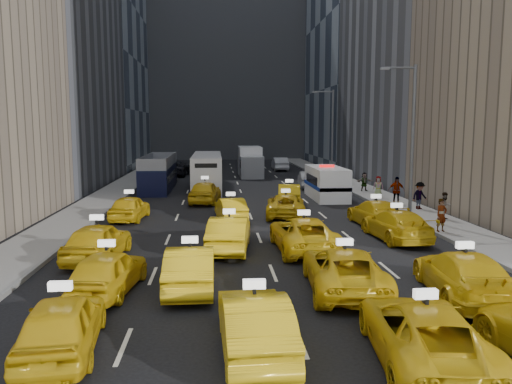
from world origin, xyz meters
TOP-DOWN VIEW (x-y plane):
  - ground at (0.00, 0.00)m, footprint 160.00×160.00m
  - sidewalk_west at (-10.50, 25.00)m, footprint 3.00×90.00m
  - sidewalk_east at (10.50, 25.00)m, footprint 3.00×90.00m
  - curb_west at (-9.05, 25.00)m, footprint 0.15×90.00m
  - curb_east at (9.05, 25.00)m, footprint 0.15×90.00m
  - building_west_far at (-20.50, 54.00)m, footprint 16.00×22.00m
  - building_backdrop at (0.00, 72.00)m, footprint 30.00×12.00m
  - streetlight_near at (9.18, 12.00)m, footprint 2.15×0.22m
  - streetlight_far at (9.18, 32.00)m, footprint 2.15×0.22m
  - taxi_0 at (-5.91, -4.22)m, footprint 2.16×4.46m
  - taxi_1 at (-1.23, -4.56)m, footprint 1.77×4.62m
  - taxi_2 at (2.70, -5.40)m, footprint 2.93×5.39m
  - taxi_4 at (-5.74, 0.19)m, footprint 2.32×4.52m
  - taxi_5 at (-3.02, 0.37)m, footprint 1.60×4.56m
  - taxi_6 at (2.14, -0.22)m, footprint 2.85×5.44m
  - taxi_7 at (5.79, -1.25)m, footprint 2.83×5.51m
  - taxi_8 at (-7.03, 4.44)m, footprint 2.35×4.80m
  - taxi_9 at (-1.55, 5.51)m, footprint 2.20×4.91m
  - taxi_10 at (1.75, 5.30)m, footprint 2.66×5.49m
  - taxi_11 at (6.62, 7.02)m, footprint 2.39×5.24m
  - taxi_12 at (-7.22, 13.36)m, footprint 2.10×4.45m
  - taxi_13 at (-1.26, 12.89)m, footprint 1.95×4.20m
  - taxi_14 at (2.14, 13.73)m, footprint 2.95×5.23m
  - taxi_15 at (6.71, 10.42)m, footprint 2.26×5.09m
  - taxi_16 at (-2.89, 19.58)m, footprint 2.55×4.99m
  - taxi_17 at (3.11, 18.80)m, footprint 2.08×4.48m
  - nypd_van at (6.32, 21.05)m, footprint 2.80×6.20m
  - double_decker at (-7.06, 27.69)m, footprint 2.55×10.23m
  - city_bus at (-2.86, 28.04)m, footprint 3.01×11.87m
  - box_truck at (1.73, 38.67)m, footprint 2.92×7.24m
  - misc_car_0 at (6.18, 27.73)m, footprint 1.98×4.70m
  - misc_car_1 at (-6.49, 39.98)m, footprint 3.37×6.14m
  - misc_car_2 at (2.02, 44.09)m, footprint 2.17×4.73m
  - misc_car_3 at (-2.90, 43.08)m, footprint 2.02×4.29m
  - misc_car_4 at (5.94, 45.62)m, footprint 1.79×4.98m
  - pedestrian_0 at (9.36, 8.01)m, footprint 0.71×0.56m
  - pedestrian_1 at (11.09, 11.27)m, footprint 0.86×0.64m
  - pedestrian_2 at (11.09, 14.89)m, footprint 1.23×0.87m
  - pedestrian_3 at (10.30, 16.97)m, footprint 1.19×0.71m
  - pedestrian_4 at (10.17, 20.41)m, footprint 0.88×0.65m
  - pedestrian_5 at (10.21, 24.12)m, footprint 1.45×0.51m

SIDE VIEW (x-z plane):
  - ground at x=0.00m, z-range 0.00..0.00m
  - sidewalk_west at x=-10.50m, z-range 0.00..0.15m
  - sidewalk_east at x=10.50m, z-range 0.00..0.15m
  - curb_west at x=-9.05m, z-range 0.00..0.18m
  - curb_east at x=9.05m, z-range 0.00..0.18m
  - taxi_13 at x=-1.26m, z-range 0.00..1.33m
  - misc_car_2 at x=2.02m, z-range 0.00..1.34m
  - taxi_14 at x=2.14m, z-range 0.00..1.38m
  - misc_car_3 at x=-2.90m, z-range 0.00..1.42m
  - taxi_17 at x=3.11m, z-range 0.00..1.42m
  - taxi_2 at x=2.70m, z-range 0.00..1.43m
  - taxi_15 at x=6.71m, z-range 0.00..1.45m
  - taxi_6 at x=2.14m, z-range 0.00..1.46m
  - taxi_0 at x=-5.91m, z-range 0.00..1.47m
  - taxi_4 at x=-5.74m, z-range 0.00..1.47m
  - taxi_12 at x=-7.22m, z-range 0.00..1.47m
  - taxi_11 at x=6.62m, z-range 0.00..1.49m
  - taxi_5 at x=-3.02m, z-range 0.00..1.50m
  - taxi_1 at x=-1.23m, z-range 0.00..1.50m
  - taxi_10 at x=1.75m, z-range 0.00..1.50m
  - misc_car_0 at x=6.18m, z-range 0.00..1.51m
  - taxi_7 at x=5.79m, z-range 0.00..1.53m
  - taxi_9 at x=-1.55m, z-range 0.00..1.57m
  - taxi_8 at x=-7.03m, z-range 0.00..1.58m
  - taxi_16 at x=-2.89m, z-range 0.00..1.63m
  - misc_car_1 at x=-6.49m, z-range 0.00..1.63m
  - misc_car_4 at x=5.94m, z-range 0.00..1.63m
  - pedestrian_5 at x=10.21m, z-range 0.15..1.69m
  - pedestrian_1 at x=11.09m, z-range 0.15..1.73m
  - pedestrian_4 at x=10.17m, z-range 0.15..1.76m
  - pedestrian_0 at x=9.36m, z-range 0.15..1.85m
  - pedestrian_2 at x=11.09m, z-range 0.15..1.92m
  - pedestrian_3 at x=10.30m, z-range 0.15..2.06m
  - nypd_van at x=6.32m, z-range -0.12..2.47m
  - double_decker at x=-7.06m, z-range -0.02..2.94m
  - city_bus at x=-2.86m, z-range -0.01..3.02m
  - box_truck at x=1.73m, z-range -0.03..3.22m
  - streetlight_near at x=9.18m, z-range 0.42..9.42m
  - streetlight_far at x=9.18m, z-range 0.42..9.42m
  - building_backdrop at x=0.00m, z-range 0.00..40.00m
  - building_west_far at x=-20.50m, z-range 0.00..42.00m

